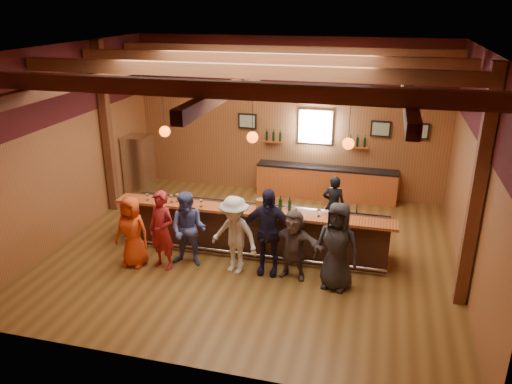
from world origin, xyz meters
TOP-DOWN VIEW (x-y plane):
  - room at (0.00, 0.06)m, footprint 9.04×9.00m
  - bar_counter at (0.02, 0.15)m, footprint 6.30×1.07m
  - back_bar_cabinet at (1.20, 3.72)m, footprint 4.00×0.52m
  - window at (0.80, 3.95)m, footprint 0.95×0.09m
  - framed_pictures at (1.67, 3.94)m, footprint 5.35×0.05m
  - wine_shelves at (0.80, 3.88)m, footprint 3.00×0.18m
  - pendant_lights at (0.00, 0.00)m, footprint 4.24×0.24m
  - stainless_fridge at (-4.10, 2.60)m, footprint 0.70×0.70m
  - customer_orange at (-2.34, -1.22)m, footprint 0.79×0.53m
  - customer_redvest at (-1.67, -1.17)m, footprint 0.73×0.58m
  - customer_denim at (-1.17, -0.92)m, footprint 0.81×0.64m
  - customer_white at (-0.13, -0.97)m, footprint 1.25×0.95m
  - customer_navy at (0.54, -0.83)m, footprint 1.12×0.50m
  - customer_brown at (1.09, -0.88)m, footprint 1.44×0.62m
  - customer_dark at (1.99, -1.05)m, footprint 0.99×0.76m
  - bartender at (1.66, 1.40)m, footprint 0.57×0.40m
  - ice_bucket at (0.22, -0.11)m, footprint 0.22×0.22m
  - bottle_a at (0.84, -0.02)m, footprint 0.07×0.07m
  - bottle_b at (0.63, -0.03)m, footprint 0.07×0.07m
  - glass_a at (-2.44, -0.22)m, footprint 0.07×0.07m
  - glass_b at (-1.86, -0.19)m, footprint 0.08×0.08m
  - glass_c at (-1.73, -0.15)m, footprint 0.09×0.09m
  - glass_d at (-1.11, -0.28)m, footprint 0.08×0.08m
  - glass_e at (-0.54, -0.17)m, footprint 0.08×0.08m
  - glass_f at (1.01, -0.19)m, footprint 0.07×0.07m
  - glass_g at (1.49, -0.16)m, footprint 0.09×0.09m
  - glass_h at (1.84, -0.14)m, footprint 0.08×0.08m

SIDE VIEW (x-z plane):
  - back_bar_cabinet at x=1.20m, z-range 0.00..0.95m
  - bar_counter at x=0.02m, z-range -0.03..1.08m
  - customer_brown at x=1.09m, z-range 0.00..1.50m
  - bartender at x=1.66m, z-range 0.00..1.51m
  - customer_orange at x=-2.34m, z-range 0.00..1.57m
  - customer_denim at x=-1.17m, z-range 0.00..1.67m
  - customer_white at x=-0.13m, z-range 0.00..1.71m
  - customer_redvest at x=-1.67m, z-range 0.00..1.74m
  - stainless_fridge at x=-4.10m, z-range 0.00..1.80m
  - customer_dark at x=1.99m, z-range 0.00..1.81m
  - customer_navy at x=0.54m, z-range 0.00..1.89m
  - glass_f at x=1.01m, z-range 1.14..1.30m
  - glass_a at x=-2.44m, z-range 1.15..1.31m
  - ice_bucket at x=0.22m, z-range 1.11..1.35m
  - bottle_a at x=0.84m, z-range 1.08..1.39m
  - glass_e at x=-0.54m, z-range 1.15..1.33m
  - glass_h at x=1.84m, z-range 1.15..1.33m
  - bottle_b at x=0.63m, z-range 1.07..1.41m
  - glass_b at x=-1.86m, z-range 1.15..1.33m
  - glass_d at x=-1.11m, z-range 1.15..1.34m
  - glass_g at x=1.49m, z-range 1.15..1.34m
  - glass_c at x=-1.73m, z-range 1.15..1.35m
  - wine_shelves at x=0.80m, z-range 1.47..1.77m
  - window at x=0.80m, z-range 1.57..2.52m
  - framed_pictures at x=1.67m, z-range 1.88..2.33m
  - pendant_lights at x=0.00m, z-range 2.02..3.39m
  - room at x=0.00m, z-range 0.95..5.47m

